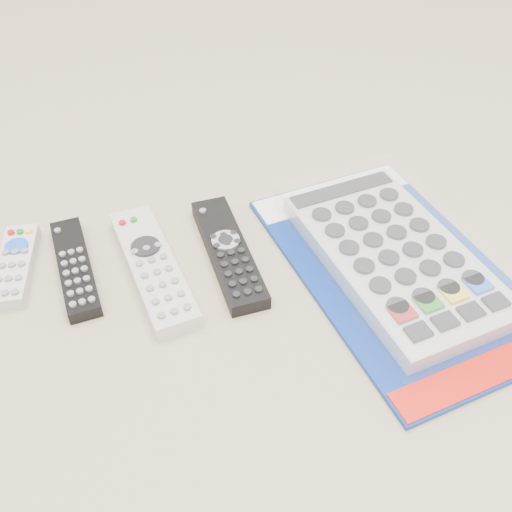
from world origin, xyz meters
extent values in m
plane|color=tan|center=(0.00, 0.00, 0.00)|extent=(5.00, 5.00, 0.00)
cube|color=#BCBCBF|center=(-0.21, 0.05, 0.01)|extent=(0.05, 0.14, 0.02)
cylinder|color=blue|center=(-0.21, 0.08, 0.02)|extent=(0.03, 0.03, 0.00)
cube|color=black|center=(-0.14, 0.04, 0.01)|extent=(0.06, 0.17, 0.02)
cube|color=silver|center=(-0.05, 0.01, 0.01)|extent=(0.10, 0.22, 0.02)
cylinder|color=black|center=(-0.05, 0.04, 0.02)|extent=(0.04, 0.04, 0.00)
cube|color=black|center=(0.05, 0.02, 0.01)|extent=(0.07, 0.20, 0.02)
cylinder|color=silver|center=(0.05, 0.03, 0.02)|extent=(0.04, 0.04, 0.00)
cube|color=navy|center=(0.25, -0.05, 0.00)|extent=(0.30, 0.42, 0.01)
cube|color=white|center=(0.21, 0.11, 0.01)|extent=(0.23, 0.10, 0.00)
cube|color=red|center=(0.28, -0.21, 0.01)|extent=(0.23, 0.08, 0.00)
cube|color=silver|center=(0.24, -0.04, 0.02)|extent=(0.22, 0.32, 0.02)
cube|color=white|center=(0.24, -0.04, 0.03)|extent=(0.24, 0.34, 0.04)
camera|label=1|loc=(-0.03, -0.50, 0.50)|focal=40.00mm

